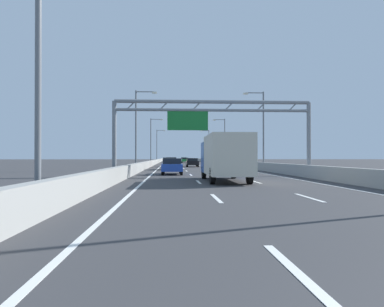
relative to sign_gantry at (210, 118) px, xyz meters
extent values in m
plane|color=#38383A|center=(0.27, 70.70, -4.86)|extent=(260.00, 260.00, 0.00)
cube|color=white|center=(-1.53, -25.80, -4.85)|extent=(0.16, 3.00, 0.01)
cube|color=white|center=(-1.53, -16.80, -4.85)|extent=(0.16, 3.00, 0.01)
cube|color=white|center=(-1.53, -7.80, -4.85)|extent=(0.16, 3.00, 0.01)
cube|color=white|center=(-1.53, 1.20, -4.85)|extent=(0.16, 3.00, 0.01)
cube|color=white|center=(-1.53, 10.20, -4.85)|extent=(0.16, 3.00, 0.01)
cube|color=white|center=(-1.53, 19.20, -4.85)|extent=(0.16, 3.00, 0.01)
cube|color=white|center=(-1.53, 28.20, -4.85)|extent=(0.16, 3.00, 0.01)
cube|color=white|center=(-1.53, 37.20, -4.85)|extent=(0.16, 3.00, 0.01)
cube|color=white|center=(-1.53, 46.20, -4.85)|extent=(0.16, 3.00, 0.01)
cube|color=white|center=(-1.53, 55.20, -4.85)|extent=(0.16, 3.00, 0.01)
cube|color=white|center=(-1.53, 64.20, -4.85)|extent=(0.16, 3.00, 0.01)
cube|color=white|center=(-1.53, 73.20, -4.85)|extent=(0.16, 3.00, 0.01)
cube|color=white|center=(-1.53, 82.20, -4.85)|extent=(0.16, 3.00, 0.01)
cube|color=white|center=(-1.53, 91.20, -4.85)|extent=(0.16, 3.00, 0.01)
cube|color=white|center=(-1.53, 100.20, -4.85)|extent=(0.16, 3.00, 0.01)
cube|color=white|center=(-1.53, 109.20, -4.85)|extent=(0.16, 3.00, 0.01)
cube|color=white|center=(-1.53, 118.20, -4.85)|extent=(0.16, 3.00, 0.01)
cube|color=white|center=(-1.53, 127.20, -4.85)|extent=(0.16, 3.00, 0.01)
cube|color=white|center=(2.07, -16.80, -4.85)|extent=(0.16, 3.00, 0.01)
cube|color=white|center=(2.07, -7.80, -4.85)|extent=(0.16, 3.00, 0.01)
cube|color=white|center=(2.07, 1.20, -4.85)|extent=(0.16, 3.00, 0.01)
cube|color=white|center=(2.07, 10.20, -4.85)|extent=(0.16, 3.00, 0.01)
cube|color=white|center=(2.07, 19.20, -4.85)|extent=(0.16, 3.00, 0.01)
cube|color=white|center=(2.07, 28.20, -4.85)|extent=(0.16, 3.00, 0.01)
cube|color=white|center=(2.07, 37.20, -4.85)|extent=(0.16, 3.00, 0.01)
cube|color=white|center=(2.07, 46.20, -4.85)|extent=(0.16, 3.00, 0.01)
cube|color=white|center=(2.07, 55.20, -4.85)|extent=(0.16, 3.00, 0.01)
cube|color=white|center=(2.07, 64.20, -4.85)|extent=(0.16, 3.00, 0.01)
cube|color=white|center=(2.07, 73.20, -4.85)|extent=(0.16, 3.00, 0.01)
cube|color=white|center=(2.07, 82.20, -4.85)|extent=(0.16, 3.00, 0.01)
cube|color=white|center=(2.07, 91.20, -4.85)|extent=(0.16, 3.00, 0.01)
cube|color=white|center=(2.07, 100.20, -4.85)|extent=(0.16, 3.00, 0.01)
cube|color=white|center=(2.07, 109.20, -4.85)|extent=(0.16, 3.00, 0.01)
cube|color=white|center=(2.07, 118.20, -4.85)|extent=(0.16, 3.00, 0.01)
cube|color=white|center=(2.07, 127.20, -4.85)|extent=(0.16, 3.00, 0.01)
cube|color=white|center=(-4.98, 58.70, -4.85)|extent=(0.16, 176.00, 0.01)
cube|color=white|center=(5.52, 58.70, -4.85)|extent=(0.16, 176.00, 0.01)
cube|color=#9E9E99|center=(-6.63, 80.70, -4.38)|extent=(0.45, 220.00, 0.95)
cube|color=#9E9E99|center=(7.17, 80.70, -4.38)|extent=(0.45, 220.00, 0.95)
cylinder|color=gray|center=(-7.93, 0.00, -1.76)|extent=(0.36, 0.36, 6.20)
cylinder|color=gray|center=(8.48, 0.00, -1.76)|extent=(0.36, 0.36, 6.20)
cylinder|color=gray|center=(0.27, 0.00, 1.34)|extent=(16.41, 0.32, 0.32)
cylinder|color=gray|center=(0.27, 0.00, 0.64)|extent=(16.41, 0.26, 0.26)
cylinder|color=gray|center=(-6.56, 0.00, 0.99)|extent=(0.74, 0.10, 0.74)
cylinder|color=gray|center=(-3.83, 0.00, 0.99)|extent=(0.74, 0.10, 0.74)
cylinder|color=gray|center=(-1.09, 0.00, 0.99)|extent=(0.74, 0.10, 0.74)
cylinder|color=gray|center=(1.64, 0.00, 0.99)|extent=(0.74, 0.10, 0.74)
cylinder|color=gray|center=(4.38, 0.00, 0.99)|extent=(0.74, 0.10, 0.74)
cylinder|color=gray|center=(7.11, 0.00, 0.99)|extent=(0.74, 0.10, 0.74)
cube|color=#19752D|center=(-1.85, 0.00, -0.26)|extent=(3.40, 0.12, 1.60)
cylinder|color=slate|center=(-7.43, -18.94, -0.11)|extent=(0.20, 0.20, 9.50)
cylinder|color=slate|center=(-7.43, 13.44, -0.11)|extent=(0.20, 0.20, 9.50)
cylinder|color=slate|center=(-6.33, 13.44, 4.49)|extent=(2.20, 0.12, 0.12)
cube|color=#F2EAC6|center=(-5.23, 13.44, 4.39)|extent=(0.56, 0.28, 0.20)
cylinder|color=slate|center=(7.97, 13.44, -0.11)|extent=(0.20, 0.20, 9.50)
cylinder|color=slate|center=(6.87, 13.44, 4.49)|extent=(2.20, 0.12, 0.12)
cube|color=#F2EAC6|center=(5.77, 13.44, 4.39)|extent=(0.56, 0.28, 0.20)
cylinder|color=slate|center=(-7.43, 45.82, -0.11)|extent=(0.20, 0.20, 9.50)
cylinder|color=slate|center=(-6.33, 45.82, 4.49)|extent=(2.20, 0.12, 0.12)
cube|color=#F2EAC6|center=(-5.23, 45.82, 4.39)|extent=(0.56, 0.28, 0.20)
cylinder|color=slate|center=(7.97, 45.82, -0.11)|extent=(0.20, 0.20, 9.50)
cylinder|color=slate|center=(6.87, 45.82, 4.49)|extent=(2.20, 0.12, 0.12)
cube|color=#F2EAC6|center=(5.77, 45.82, 4.39)|extent=(0.56, 0.28, 0.20)
cylinder|color=slate|center=(-7.43, 78.19, -0.11)|extent=(0.20, 0.20, 9.50)
cylinder|color=slate|center=(-6.33, 78.19, 4.49)|extent=(2.20, 0.12, 0.12)
cube|color=#F2EAC6|center=(-5.23, 78.19, 4.39)|extent=(0.56, 0.28, 0.20)
cylinder|color=slate|center=(7.97, 78.19, -0.11)|extent=(0.20, 0.20, 9.50)
cylinder|color=slate|center=(6.87, 78.19, 4.49)|extent=(2.20, 0.12, 0.12)
cube|color=#F2EAC6|center=(5.77, 78.19, 4.39)|extent=(0.56, 0.28, 0.20)
cube|color=black|center=(0.08, 27.13, -4.23)|extent=(1.84, 4.38, 0.62)
cube|color=black|center=(0.08, 27.17, -3.71)|extent=(1.62, 1.86, 0.42)
cylinder|color=black|center=(-0.73, 28.77, -4.54)|extent=(0.22, 0.64, 0.64)
cylinder|color=black|center=(0.89, 28.77, -4.54)|extent=(0.22, 0.64, 0.64)
cylinder|color=black|center=(-0.73, 25.49, -4.54)|extent=(0.22, 0.64, 0.64)
cylinder|color=black|center=(0.89, 25.49, -4.54)|extent=(0.22, 0.64, 0.64)
cube|color=#2347AD|center=(-3.16, 2.51, -4.23)|extent=(1.83, 4.62, 0.63)
cube|color=black|center=(-3.16, 2.03, -3.66)|extent=(1.61, 1.93, 0.50)
cylinder|color=black|center=(-3.96, 4.27, -4.54)|extent=(0.22, 0.64, 0.64)
cylinder|color=black|center=(-2.36, 4.27, -4.54)|extent=(0.22, 0.64, 0.64)
cylinder|color=black|center=(-3.96, 0.75, -4.54)|extent=(0.22, 0.64, 0.64)
cylinder|color=black|center=(-2.36, 0.75, -4.54)|extent=(0.22, 0.64, 0.64)
cube|color=silver|center=(0.50, 76.78, -4.23)|extent=(1.80, 4.15, 0.62)
cube|color=black|center=(0.50, 76.95, -3.69)|extent=(1.58, 1.89, 0.47)
cylinder|color=black|center=(-0.29, 78.30, -4.54)|extent=(0.22, 0.64, 0.64)
cylinder|color=black|center=(1.28, 78.30, -4.54)|extent=(0.22, 0.64, 0.64)
cylinder|color=black|center=(-0.29, 75.25, -4.54)|extent=(0.22, 0.64, 0.64)
cylinder|color=black|center=(1.28, 75.25, -4.54)|extent=(0.22, 0.64, 0.64)
cube|color=yellow|center=(-3.36, 66.12, -4.21)|extent=(1.89, 4.30, 0.66)
cube|color=black|center=(-3.36, 66.54, -3.66)|extent=(1.66, 1.87, 0.44)
cylinder|color=black|center=(-4.19, 67.72, -4.54)|extent=(0.22, 0.64, 0.64)
cylinder|color=black|center=(-2.53, 67.72, -4.54)|extent=(0.22, 0.64, 0.64)
cylinder|color=black|center=(-4.19, 64.53, -4.54)|extent=(0.22, 0.64, 0.64)
cylinder|color=black|center=(-2.53, 64.53, -4.54)|extent=(0.22, 0.64, 0.64)
cube|color=#A8ADB2|center=(-3.46, 14.65, -4.18)|extent=(1.70, 4.64, 0.71)
cube|color=black|center=(-3.46, 14.76, -3.60)|extent=(1.50, 2.17, 0.46)
cylinder|color=black|center=(-4.20, 16.41, -4.54)|extent=(0.22, 0.64, 0.64)
cylinder|color=black|center=(-2.72, 16.41, -4.54)|extent=(0.22, 0.64, 0.64)
cylinder|color=black|center=(-4.20, 12.88, -4.54)|extent=(0.22, 0.64, 0.64)
cylinder|color=black|center=(-2.72, 12.88, -4.54)|extent=(0.22, 0.64, 0.64)
cube|color=red|center=(-3.22, 26.93, -4.21)|extent=(1.74, 4.45, 0.66)
cube|color=black|center=(-3.22, 26.48, -3.62)|extent=(1.53, 1.88, 0.52)
cylinder|color=black|center=(-3.98, 28.61, -4.54)|extent=(0.22, 0.64, 0.64)
cylinder|color=black|center=(-2.46, 28.61, -4.54)|extent=(0.22, 0.64, 0.64)
cylinder|color=black|center=(-3.98, 25.26, -4.54)|extent=(0.22, 0.64, 0.64)
cylinder|color=black|center=(-2.46, 25.26, -4.54)|extent=(0.22, 0.64, 0.64)
cube|color=#1E7A38|center=(0.40, 65.93, -4.24)|extent=(1.75, 4.11, 0.60)
cube|color=black|center=(0.40, 66.08, -3.72)|extent=(1.54, 1.88, 0.44)
cylinder|color=black|center=(-0.36, 67.43, -4.54)|extent=(0.22, 0.64, 0.64)
cylinder|color=black|center=(1.17, 67.43, -4.54)|extent=(0.22, 0.64, 0.64)
cylinder|color=black|center=(-0.36, 64.42, -4.54)|extent=(0.22, 0.64, 0.64)
cylinder|color=black|center=(1.17, 64.42, -4.54)|extent=(0.22, 0.64, 0.64)
cube|color=#194799|center=(0.21, -4.29, -3.31)|extent=(2.44, 2.20, 2.13)
cube|color=beige|center=(0.21, -8.32, -3.16)|extent=(2.44, 5.46, 2.44)
cylinder|color=black|center=(-0.87, -4.09, -4.38)|extent=(0.28, 0.96, 0.96)
cylinder|color=black|center=(1.30, -4.09, -4.38)|extent=(0.28, 0.96, 0.96)
cylinder|color=black|center=(-0.87, -9.65, -4.38)|extent=(0.28, 0.96, 0.96)
cylinder|color=black|center=(1.30, -9.65, -4.38)|extent=(0.28, 0.96, 0.96)
camera|label=1|loc=(-3.24, -30.78, -3.27)|focal=34.56mm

